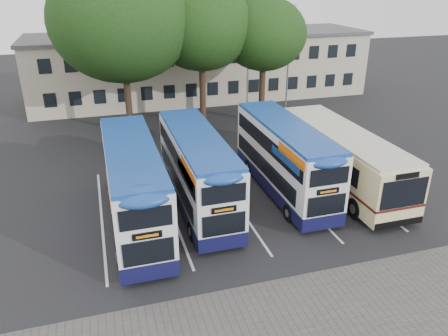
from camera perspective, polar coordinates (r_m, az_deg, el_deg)
The scene contains 12 objects.
ground at distance 21.42m, azimuth 15.21°, elevation -8.72°, with size 120.00×120.00×0.00m, color black.
paving_strip at distance 17.22m, azimuth 18.10°, elevation -18.36°, with size 40.00×6.00×0.01m, color #595654.
bay_lines at distance 23.89m, azimuth 1.27°, elevation -4.16°, with size 14.12×11.00×0.01m.
depot_building at distance 44.01m, azimuth -2.93°, elevation 13.32°, with size 32.40×8.40×6.20m.
lamp_post at distance 39.10m, azimuth 8.48°, elevation 14.63°, with size 0.25×1.05×9.06m.
tree_left at distance 33.06m, azimuth -13.30°, elevation 18.21°, with size 10.11×10.11×12.60m.
tree_mid at distance 34.19m, azimuth -2.98°, elevation 18.01°, with size 7.74×7.74×11.04m.
tree_right at distance 35.25m, azimuth 5.24°, elevation 17.00°, with size 6.58×6.58×9.86m.
bus_dd_left at distance 21.06m, azimuth -11.74°, elevation -1.90°, with size 2.38×9.84×4.10m.
bus_dd_mid at distance 22.46m, azimuth -3.52°, elevation 0.09°, with size 2.32×9.56×3.98m.
bus_dd_right at distance 24.19m, azimuth 7.89°, elevation 1.70°, with size 2.32×9.57×3.98m.
bus_single at distance 25.85m, azimuth 14.98°, elevation 1.77°, with size 2.79×10.98×3.27m.
Camera 1 is at (-10.30, -15.03, 11.27)m, focal length 35.00 mm.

